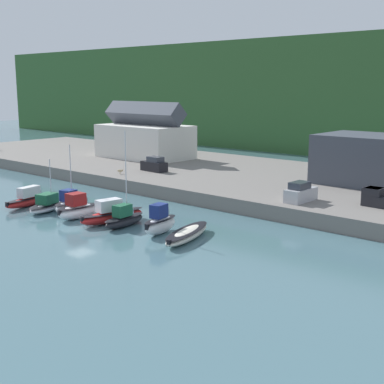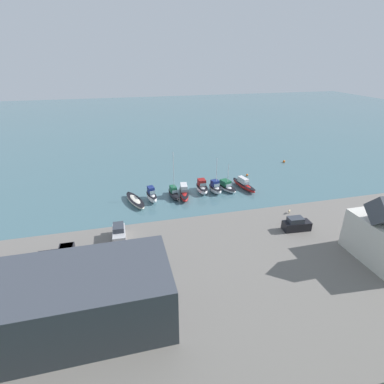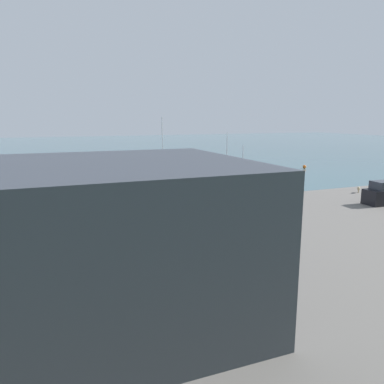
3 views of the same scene
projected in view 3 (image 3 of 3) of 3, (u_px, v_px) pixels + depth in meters
ground_plane at (173, 189)px, 51.44m from camera, size 320.00×320.00×0.00m
quay_promenade at (335, 260)px, 23.22m from camera, size 134.28×31.08×1.71m
moored_boat_0 at (265, 180)px, 53.60m from camera, size 3.18×8.12×2.32m
moored_boat_1 at (239, 182)px, 52.37m from camera, size 3.94×6.55×5.88m
moored_boat_2 at (225, 182)px, 50.47m from camera, size 2.68×4.46×7.67m
moored_boat_3 at (204, 182)px, 50.33m from camera, size 2.14×5.08×2.80m
moored_boat_4 at (178, 187)px, 47.76m from camera, size 2.94×7.65×2.54m
moored_boat_5 at (162, 188)px, 47.14m from camera, size 2.08×5.43×9.68m
moored_boat_6 at (127, 190)px, 44.91m from camera, size 2.38×4.85×2.96m
moored_boat_7 at (100, 197)px, 43.61m from camera, size 4.34×8.25×0.95m
parked_car_1 at (83, 210)px, 28.57m from camera, size 1.86×4.23×2.16m
dog_on_quay at (359, 188)px, 39.85m from camera, size 0.80×0.76×0.68m
mooring_buoy_0 at (304, 167)px, 72.03m from camera, size 0.67×0.67×0.67m
mooring_buoy_1 at (262, 176)px, 60.88m from camera, size 0.56×0.56×0.56m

